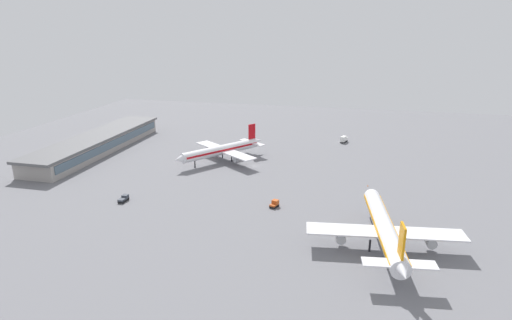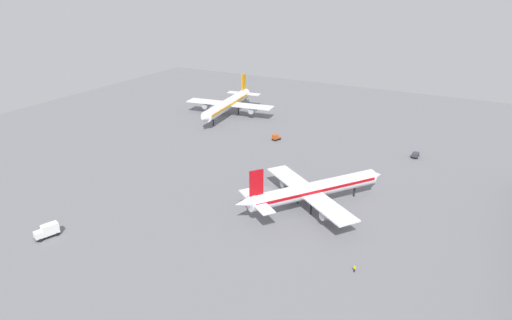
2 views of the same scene
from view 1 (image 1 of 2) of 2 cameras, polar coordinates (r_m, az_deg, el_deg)
name	(u,v)px [view 1 (image 1 of 2)]	position (r m, az deg, el deg)	size (l,w,h in m)	color
ground	(255,166)	(179.72, -0.17, -0.81)	(288.00, 288.00, 0.00)	slate
terminal_building	(97,143)	(214.24, -20.55, 2.17)	(89.05, 18.05, 7.64)	#9E9993
airplane_at_gate	(384,228)	(118.56, 16.83, -8.70)	(51.20, 41.35, 15.59)	white
airplane_taxiing	(222,150)	(185.45, -4.59, 1.37)	(39.51, 33.45, 14.10)	white
catering_truck	(344,139)	(220.66, 11.73, 2.76)	(5.91, 3.59, 3.30)	black
pushback_tractor	(124,198)	(150.71, -17.36, -4.96)	(4.41, 2.22, 1.90)	black
baggage_tug	(275,204)	(139.50, 2.53, -5.89)	(3.64, 3.06, 2.30)	black
ground_crew_worker	(201,143)	(213.52, -7.41, 2.26)	(0.42, 0.58, 1.67)	#1E2338
safety_cone_near_gate	(368,185)	(162.51, 14.81, -3.33)	(0.44, 0.44, 0.60)	#EA590C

